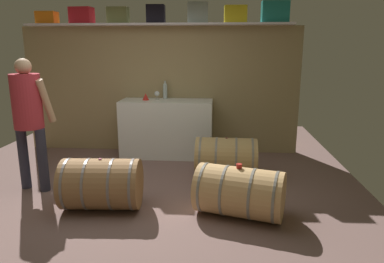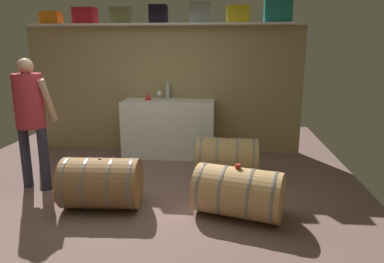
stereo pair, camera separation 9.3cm
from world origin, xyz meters
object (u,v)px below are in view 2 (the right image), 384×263
Objects in this scene: wine_barrel_far at (101,183)px; winemaker_pouring at (30,111)px; wine_barrel_flank at (227,158)px; toolcase_olive at (121,16)px; toolcase_orange at (51,18)px; wine_barrel_near at (238,192)px; toolcase_red at (85,16)px; toolcase_teal at (278,12)px; work_cabinet at (169,128)px; toolcase_grey at (200,13)px; toolcase_black at (158,14)px; wine_glass at (159,94)px; toolcase_yellow at (238,14)px; tasting_cup at (238,166)px; wine_bottle_clear at (168,90)px; red_funnel at (148,97)px.

winemaker_pouring is at bearing 151.80° from wine_barrel_far.
toolcase_olive is at bearing 147.50° from wine_barrel_flank.
toolcase_orange is 4.43m from wine_barrel_near.
toolcase_teal reaches higher than toolcase_red.
toolcase_teal is 0.28× the size of work_cabinet.
toolcase_olive is 3.09m from wine_barrel_far.
wine_barrel_near is (-0.62, -2.38, -2.08)m from toolcase_teal.
toolcase_grey reaches higher than winemaker_pouring.
wine_glass is at bearing -89.14° from toolcase_black.
toolcase_yellow reaches higher than tasting_cup.
toolcase_black is at bearing 135.47° from wine_barrel_flank.
toolcase_olive is 0.20× the size of winemaker_pouring.
toolcase_teal is at bearing 43.16° from wine_barrel_far.
winemaker_pouring is (-1.45, -1.82, -0.06)m from wine_bottle_clear.
work_cabinet is at bearing -161.07° from toolcase_grey.
wine_barrel_far is (-1.57, 0.07, 0.02)m from wine_barrel_near.
toolcase_red is 3.23m from wine_barrel_far.
toolcase_orange is 2.31m from wine_bottle_clear.
toolcase_yellow is 0.23× the size of work_cabinet.
toolcase_black is 1.92m from toolcase_teal.
toolcase_black is 2.52× the size of red_funnel.
toolcase_teal is 3.79m from wine_barrel_far.
red_funnel reaches higher than wine_barrel_flank.
work_cabinet is at bearing 61.22° from winemaker_pouring.
toolcase_orange is at bearing 178.49° from toolcase_yellow.
work_cabinet is 2.45m from wine_barrel_near.
work_cabinet is at bearing -14.98° from toolcase_olive.
toolcase_orange is 2.19× the size of wine_glass.
work_cabinet is at bearing -76.28° from wine_bottle_clear.
toolcase_red is 1.20× the size of wine_bottle_clear.
winemaker_pouring is (-1.06, 0.49, 0.74)m from wine_barrel_far.
tasting_cup is 0.04× the size of winemaker_pouring.
red_funnel is 0.13× the size of wine_barrel_flank.
toolcase_grey reaches higher than work_cabinet.
toolcase_yellow is 2.95m from tasting_cup.
wine_barrel_far is at bearing -135.65° from toolcase_teal.
wine_bottle_clear is 2.70m from tasting_cup.
toolcase_yellow reaches higher than winemaker_pouring.
toolcase_red is 0.40× the size of wine_barrel_far.
wine_barrel_flank is (3.01, -1.21, -2.00)m from toolcase_orange.
wine_glass is at bearing 28.49° from red_funnel.
winemaker_pouring is (-1.33, -1.70, -0.01)m from wine_glass.
wine_barrel_far is 0.54× the size of winemaker_pouring.
wine_bottle_clear is 2.63× the size of red_funnel.
red_funnel is 0.13× the size of wine_barrel_far.
toolcase_yellow is 0.63m from toolcase_teal.
winemaker_pouring is (-1.50, -1.61, 0.56)m from work_cabinet.
wine_bottle_clear is at bearing 103.72° from work_cabinet.
winemaker_pouring is at bearing -175.88° from wine_barrel_near.
toolcase_red is 1.25× the size of toolcase_black.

